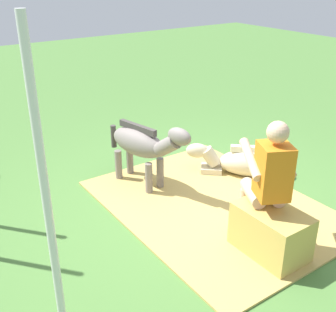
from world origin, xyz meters
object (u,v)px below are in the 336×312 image
person_seated (268,178)px  pony_lying (245,162)px  hay_bale (270,233)px  pony_standing (143,144)px  tent_pole_left (47,202)px

person_seated → pony_lying: 1.65m
hay_bale → pony_lying: hay_bale is taller
person_seated → pony_standing: (1.72, 0.32, -0.18)m
hay_bale → pony_standing: 1.93m
pony_standing → pony_lying: 1.42m
pony_standing → hay_bale: bearing=-171.8°
hay_bale → pony_lying: (1.37, -1.01, -0.05)m
tent_pole_left → pony_standing: bearing=-46.2°
hay_bale → pony_lying: bearing=-36.2°
pony_standing → pony_lying: bearing=-111.6°
hay_bale → pony_lying: size_ratio=0.60×
pony_standing → tent_pole_left: (-1.70, 1.78, 0.62)m
pony_lying → pony_standing: bearing=68.4°
hay_bale → person_seated: size_ratio=0.52×
pony_lying → tent_pole_left: size_ratio=0.49×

